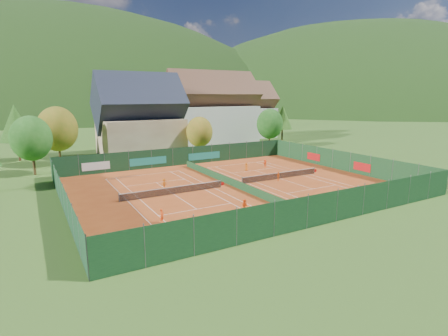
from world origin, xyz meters
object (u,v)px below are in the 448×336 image
at_px(chalet, 140,121).
at_px(player_right_far_a, 246,167).
at_px(hotel_block_b, 243,113).
at_px(player_left_near, 162,216).
at_px(player_right_near, 278,176).
at_px(hotel_block_a, 212,113).
at_px(ball_hopper, 359,187).
at_px(player_left_far, 164,184).
at_px(player_left_mid, 245,207).
at_px(player_right_far_b, 265,163).

bearing_deg(chalet, player_right_far_a, -67.42).
relative_size(hotel_block_b, player_left_near, 12.60).
xyz_separation_m(player_left_near, player_right_near, (19.45, 7.59, -0.04)).
bearing_deg(player_right_near, hotel_block_a, 49.87).
xyz_separation_m(ball_hopper, player_left_far, (-20.18, 13.01, 0.10)).
bearing_deg(player_right_far_a, hotel_block_a, -102.80).
bearing_deg(hotel_block_b, player_left_mid, -122.53).
relative_size(ball_hopper, player_right_far_a, 0.64).
xyz_separation_m(player_left_far, player_right_far_b, (18.98, 4.62, -0.02)).
xyz_separation_m(hotel_block_a, player_right_far_a, (-9.32, -29.27, -6.76)).
height_order(hotel_block_a, player_right_far_b, hotel_block_a).
bearing_deg(player_left_mid, player_left_far, 142.52).
distance_m(chalet, hotel_block_a, 19.94).
height_order(chalet, player_right_far_b, chalet).
bearing_deg(hotel_block_b, player_left_near, -129.03).
distance_m(hotel_block_a, player_right_near, 38.48).
height_order(player_right_near, player_right_far_b, player_right_near).
relative_size(hotel_block_a, player_right_far_a, 17.29).
distance_m(player_right_far_a, player_right_far_b, 4.25).
relative_size(hotel_block_a, player_right_far_b, 16.92).
relative_size(chalet, player_left_near, 11.81).
xyz_separation_m(chalet, player_left_near, (-9.46, -38.39, -5.94)).
relative_size(player_left_mid, player_right_far_b, 1.21).
xyz_separation_m(chalet, ball_hopper, (15.04, -40.08, -6.07)).
relative_size(chalet, ball_hopper, 20.25).
bearing_deg(player_left_mid, player_right_far_b, 86.33).
xyz_separation_m(hotel_block_b, player_right_far_b, (-19.15, -36.45, -5.98)).
distance_m(chalet, player_right_near, 32.93).
bearing_deg(ball_hopper, hotel_block_a, 85.09).
bearing_deg(hotel_block_a, player_left_mid, -114.00).
bearing_deg(player_right_near, chalet, 81.59).
height_order(player_left_far, player_right_near, player_left_far).
distance_m(player_left_near, player_right_far_a, 24.39).
height_order(ball_hopper, player_right_far_b, player_right_far_b).
distance_m(player_left_far, player_right_far_b, 19.54).
distance_m(player_right_near, player_right_far_b, 9.20).
distance_m(ball_hopper, player_left_near, 24.56).
height_order(hotel_block_a, player_left_near, hotel_block_a).
bearing_deg(player_right_near, player_left_far, 139.77).
xyz_separation_m(player_left_near, player_right_far_b, (23.31, 15.94, -0.05)).
distance_m(player_left_far, player_right_far_a, 15.30).
distance_m(player_left_near, player_left_far, 12.11).
bearing_deg(hotel_block_a, player_right_near, -103.76).
height_order(player_left_near, player_right_far_a, player_left_near).
bearing_deg(ball_hopper, player_left_mid, -179.60).
distance_m(player_left_near, player_right_near, 20.88).
height_order(chalet, player_right_far_a, chalet).
relative_size(hotel_block_b, player_right_near, 13.40).
xyz_separation_m(player_right_far_a, player_right_far_b, (4.17, 0.82, 0.01)).
distance_m(player_left_mid, player_right_far_a, 20.33).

